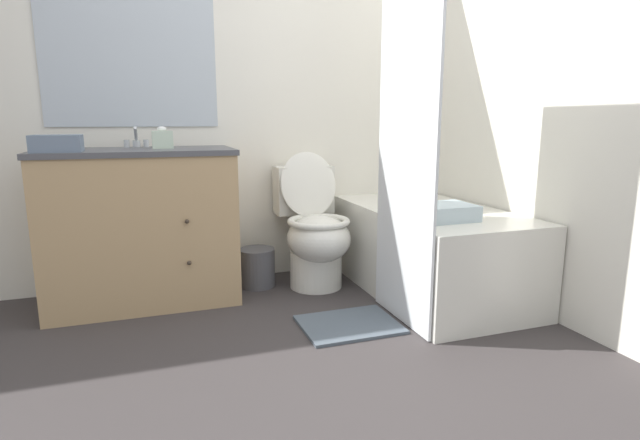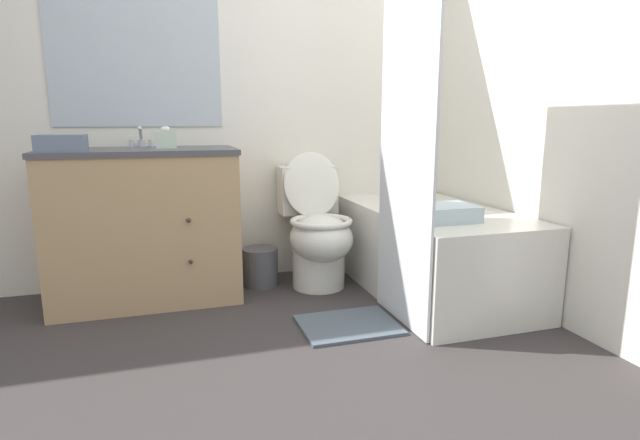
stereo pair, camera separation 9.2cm
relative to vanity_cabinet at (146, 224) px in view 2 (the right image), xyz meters
The scene contains 13 objects.
ground_plane 1.54m from the vanity_cabinet, 59.03° to the right, with size 14.00×14.00×0.00m, color #383333.
wall_back 1.14m from the vanity_cabinet, 21.73° to the left, with size 8.00×0.06×2.50m.
wall_right 2.27m from the vanity_cabinet, 13.43° to the right, with size 0.05×2.54×2.50m.
vanity_cabinet is the anchor object (origin of this frame).
sink_faucet 0.51m from the vanity_cabinet, 90.00° to the left, with size 0.14×0.12×0.12m.
toilet 1.04m from the vanity_cabinet, ahead, with size 0.39×0.63×0.85m.
bathtub 1.72m from the vanity_cabinet, 13.69° to the right, with size 0.74×1.36×0.53m.
shower_curtain 1.57m from the vanity_cabinet, 30.95° to the right, with size 0.01×0.59×1.89m.
wastebasket 0.76m from the vanity_cabinet, ahead, with size 0.23×0.23×0.25m.
tissue_box 0.51m from the vanity_cabinet, ahead, with size 0.11×0.11×0.12m.
hand_towel_folded 0.63m from the vanity_cabinet, 156.10° to the right, with size 0.23×0.18×0.09m.
bath_towel_folded 1.70m from the vanity_cabinet, 25.46° to the right, with size 0.32×0.26×0.08m.
bath_mat 1.32m from the vanity_cabinet, 37.11° to the right, with size 0.50×0.39×0.02m.
Camera 2 is at (-0.63, -1.76, 1.05)m, focal length 28.00 mm.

